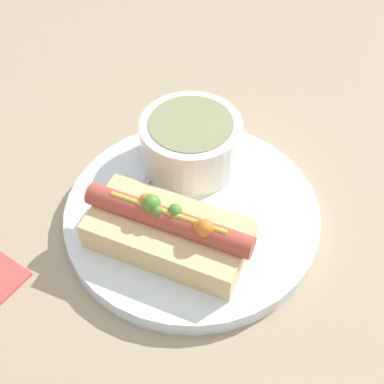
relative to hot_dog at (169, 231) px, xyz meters
name	(u,v)px	position (x,y,z in m)	size (l,w,h in m)	color
ground_plane	(192,220)	(0.01, 0.05, -0.04)	(4.00, 4.00, 0.00)	tan
dinner_plate	(192,215)	(0.01, 0.05, -0.03)	(0.27, 0.27, 0.02)	white
hot_dog	(169,231)	(0.00, 0.00, 0.00)	(0.17, 0.08, 0.06)	#E5C17F
soup_bowl	(191,141)	(-0.02, 0.12, 0.01)	(0.11, 0.11, 0.06)	silver
spoon	(157,166)	(-0.05, 0.09, -0.02)	(0.03, 0.15, 0.01)	#B7B7BC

